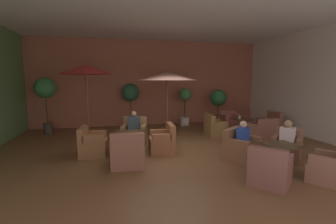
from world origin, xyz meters
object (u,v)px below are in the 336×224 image
(armchair_front_right_west, at_px, (93,145))
(patio_umbrella_tall_red, at_px, (167,76))
(potted_tree_left_corner, at_px, (185,102))
(patio_umbrella_center_beige, at_px, (86,70))
(cafe_table_front_left, at_px, (243,123))
(cafe_table_mid_center, at_px, (281,151))
(patron_by_window, at_px, (243,134))
(potted_tree_mid_left, at_px, (131,97))
(armchair_front_right_east, at_px, (163,142))
(armchair_mid_center_west, at_px, (331,169))
(potted_tree_mid_right, at_px, (218,100))
(armchair_front_left_east, at_px, (263,133))
(armchair_front_left_north, at_px, (215,128))
(armchair_front_right_north, at_px, (128,154))
(patron_with_friend, at_px, (288,134))
(patron_blue_shirt, at_px, (134,123))
(armchair_mid_center_south, at_px, (270,171))
(cafe_table_front_right, at_px, (128,137))
(armchair_mid_center_east, at_px, (241,149))
(armchair_front_left_south, at_px, (269,126))
(armchair_mid_center_north, at_px, (287,148))
(armchair_front_left_west, at_px, (230,122))
(potted_tree_right_corner, at_px, (45,91))
(armchair_front_right_south, at_px, (134,135))

(armchair_front_right_west, relative_size, patio_umbrella_tall_red, 0.34)
(potted_tree_left_corner, bearing_deg, patio_umbrella_center_beige, -161.09)
(patio_umbrella_center_beige, xyz_separation_m, potted_tree_left_corner, (4.22, 1.45, -1.38))
(cafe_table_front_left, bearing_deg, patio_umbrella_center_beige, 171.05)
(cafe_table_mid_center, bearing_deg, patio_umbrella_tall_red, 112.83)
(armchair_front_right_west, distance_m, patron_by_window, 4.16)
(potted_tree_mid_left, bearing_deg, armchair_front_right_east, -80.17)
(armchair_mid_center_west, distance_m, potted_tree_mid_right, 6.47)
(armchair_front_left_east, distance_m, armchair_mid_center_west, 3.28)
(armchair_front_left_north, relative_size, armchair_front_right_east, 1.01)
(cafe_table_front_left, relative_size, armchair_front_right_west, 0.80)
(armchair_front_right_north, relative_size, patron_with_friend, 1.41)
(potted_tree_mid_right, height_order, patron_by_window, potted_tree_mid_right)
(patron_blue_shirt, relative_size, patron_with_friend, 1.07)
(armchair_front_left_east, bearing_deg, armchair_mid_center_south, -122.60)
(cafe_table_mid_center, height_order, potted_tree_left_corner, potted_tree_left_corner)
(armchair_mid_center_west, bearing_deg, armchair_front_right_east, 136.34)
(cafe_table_front_right, xyz_separation_m, patron_by_window, (2.90, -1.29, 0.22))
(armchair_front_right_north, bearing_deg, patron_by_window, -5.19)
(armchair_front_right_east, xyz_separation_m, patron_with_friend, (3.13, -1.38, 0.40))
(armchair_mid_center_east, bearing_deg, armchair_front_left_south, 44.01)
(cafe_table_mid_center, relative_size, patron_by_window, 1.12)
(armchair_mid_center_north, xyz_separation_m, armchair_mid_center_east, (-1.28, 0.15, 0.01))
(potted_tree_mid_right, bearing_deg, armchair_front_left_east, -85.53)
(cafe_table_mid_center, xyz_separation_m, patio_umbrella_tall_red, (-1.80, 4.28, 1.81))
(armchair_mid_center_east, height_order, potted_tree_mid_right, potted_tree_mid_right)
(armchair_front_right_east, height_order, patio_umbrella_center_beige, patio_umbrella_center_beige)
(armchair_mid_center_east, distance_m, patio_umbrella_center_beige, 6.01)
(armchair_mid_center_east, distance_m, armchair_mid_center_south, 1.49)
(cafe_table_front_left, xyz_separation_m, armchair_front_right_west, (-5.53, -1.40, -0.16))
(armchair_mid_center_west, height_order, patron_blue_shirt, patron_blue_shirt)
(cafe_table_front_left, distance_m, armchair_front_left_south, 1.19)
(armchair_front_left_south, bearing_deg, potted_tree_left_corner, 139.85)
(cafe_table_front_right, distance_m, armchair_mid_center_north, 4.40)
(armchair_mid_center_west, xyz_separation_m, patron_with_friend, (0.14, 1.47, 0.42))
(armchair_mid_center_north, distance_m, potted_tree_left_corner, 5.48)
(armchair_front_left_west, xyz_separation_m, armchair_mid_center_west, (-0.57, -5.55, -0.01))
(potted_tree_right_corner, bearing_deg, armchair_mid_center_west, -41.72)
(armchair_front_right_south, xyz_separation_m, armchair_mid_center_west, (3.75, -3.89, -0.04))
(armchair_front_right_south, bearing_deg, armchair_front_left_south, 5.12)
(cafe_table_front_left, bearing_deg, armchair_front_right_west, -165.77)
(cafe_table_front_left, xyz_separation_m, armchair_mid_center_east, (-1.65, -2.74, -0.16))
(cafe_table_front_right, bearing_deg, armchair_front_right_east, -2.71)
(armchair_mid_center_west, bearing_deg, armchair_mid_center_east, 124.20)
(patio_umbrella_tall_red, distance_m, patron_with_friend, 4.68)
(armchair_front_left_north, distance_m, potted_tree_mid_left, 3.97)
(patron_with_friend, bearing_deg, armchair_mid_center_south, -138.34)
(patron_blue_shirt, bearing_deg, potted_tree_left_corner, 47.90)
(cafe_table_front_left, xyz_separation_m, patron_with_friend, (-0.39, -2.92, 0.24))
(cafe_table_front_right, relative_size, armchair_front_right_east, 0.95)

